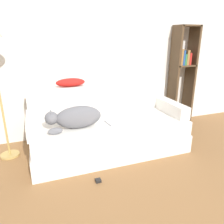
# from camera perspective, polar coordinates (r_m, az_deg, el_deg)

# --- Properties ---
(wall_back) EXTENTS (7.32, 0.06, 2.70)m
(wall_back) POSITION_cam_1_polar(r_m,az_deg,el_deg) (3.33, -2.30, 17.48)
(wall_back) COLOR silver
(wall_back) RESTS_ON ground_plane
(couch) EXTENTS (1.97, 0.84, 0.42)m
(couch) POSITION_cam_1_polar(r_m,az_deg,el_deg) (2.88, -0.65, -6.31)
(couch) COLOR silver
(couch) RESTS_ON ground_plane
(couch_backrest) EXTENTS (1.93, 0.15, 0.41)m
(couch_backrest) POSITION_cam_1_polar(r_m,az_deg,el_deg) (3.04, -2.85, 3.54)
(couch_backrest) COLOR silver
(couch_backrest) RESTS_ON couch
(couch_arm_left) EXTENTS (0.15, 0.65, 0.16)m
(couch_arm_left) POSITION_cam_1_polar(r_m,az_deg,el_deg) (2.62, -19.82, -3.03)
(couch_arm_left) COLOR silver
(couch_arm_left) RESTS_ON couch
(couch_arm_right) EXTENTS (0.15, 0.65, 0.16)m
(couch_arm_right) POSITION_cam_1_polar(r_m,az_deg,el_deg) (3.16, 15.16, 1.17)
(couch_arm_right) COLOR silver
(couch_arm_right) RESTS_ON couch
(dog) EXTENTS (0.65, 0.25, 0.26)m
(dog) POSITION_cam_1_polar(r_m,az_deg,el_deg) (2.56, -9.49, -1.40)
(dog) COLOR slate
(dog) RESTS_ON couch
(laptop) EXTENTS (0.37, 0.24, 0.02)m
(laptop) POSITION_cam_1_polar(r_m,az_deg,el_deg) (2.76, 2.09, -2.40)
(laptop) COLOR #B7B7BC
(laptop) RESTS_ON couch
(throw_pillow) EXTENTS (0.37, 0.18, 0.11)m
(throw_pillow) POSITION_cam_1_polar(r_m,az_deg,el_deg) (2.88, -10.81, 7.60)
(throw_pillow) COLOR red
(throw_pillow) RESTS_ON couch_backrest
(bookshelf) EXTENTS (0.37, 0.26, 1.61)m
(bookshelf) POSITION_cam_1_polar(r_m,az_deg,el_deg) (3.82, 17.93, 10.22)
(bookshelf) COLOR #4C3823
(bookshelf) RESTS_ON ground_plane
(power_adapter) EXTENTS (0.06, 0.06, 0.03)m
(power_adapter) POSITION_cam_1_polar(r_m,az_deg,el_deg) (2.40, -3.63, -17.42)
(power_adapter) COLOR black
(power_adapter) RESTS_ON ground_plane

